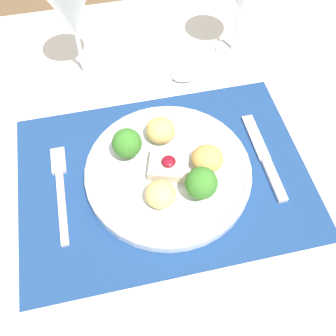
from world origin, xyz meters
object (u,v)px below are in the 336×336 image
(dinner_plate, at_px, (169,169))
(wine_glass_far, at_px, (71,12))
(fork, at_px, (61,186))
(spoon, at_px, (178,75))
(knife, at_px, (266,162))

(dinner_plate, xyz_separation_m, wine_glass_far, (-0.11, 0.27, 0.12))
(fork, bearing_deg, spoon, 40.86)
(wine_glass_far, bearing_deg, knife, -45.66)
(fork, xyz_separation_m, wine_glass_far, (0.07, 0.26, 0.14))
(fork, distance_m, wine_glass_far, 0.30)
(fork, height_order, knife, knife)
(fork, height_order, spoon, spoon)
(spoon, height_order, wine_glass_far, wine_glass_far)
(dinner_plate, distance_m, fork, 0.18)
(dinner_plate, xyz_separation_m, knife, (0.17, -0.01, -0.01))
(fork, relative_size, spoon, 1.08)
(fork, xyz_separation_m, knife, (0.35, -0.03, 0.00))
(dinner_plate, height_order, spoon, dinner_plate)
(dinner_plate, xyz_separation_m, spoon, (0.07, 0.22, -0.01))
(fork, bearing_deg, wine_glass_far, 76.08)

